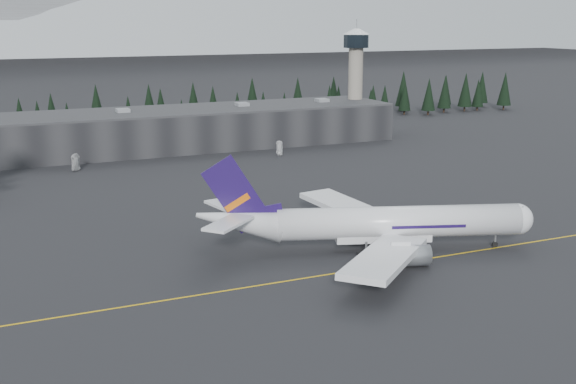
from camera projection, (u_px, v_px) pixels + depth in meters
name	position (u px, v px, depth m)	size (l,w,h in m)	color
ground	(336.00, 269.00, 122.47)	(1400.00, 1400.00, 0.00)	black
taxiline	(341.00, 272.00, 120.69)	(400.00, 0.40, 0.02)	gold
terminal	(155.00, 130.00, 231.91)	(160.00, 30.00, 12.60)	black
control_tower	(356.00, 69.00, 260.26)	(10.00, 10.00, 37.70)	gray
treeline	(130.00, 113.00, 264.47)	(360.00, 20.00, 15.00)	black
mountain_ridge	(3.00, 48.00, 1009.92)	(4400.00, 900.00, 420.00)	white
jet_main	(369.00, 223.00, 130.77)	(60.49, 54.37, 18.31)	silver
gse_vehicle_a	(76.00, 169.00, 200.31)	(2.28, 4.94, 1.37)	silver
gse_vehicle_b	(280.00, 153.00, 222.92)	(1.87, 4.65, 1.58)	silver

